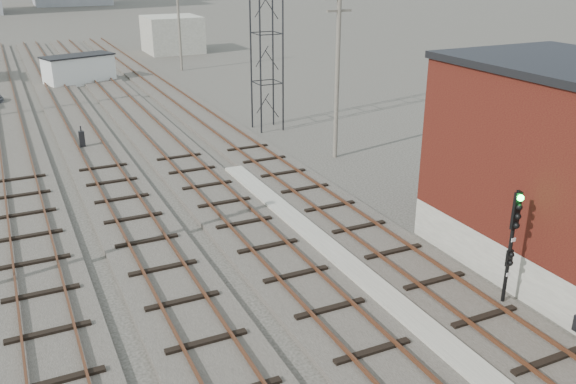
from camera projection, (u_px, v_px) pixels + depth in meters
ground at (110, 72)px, 58.05m from camera, size 320.00×320.00×0.00m
track_right at (204, 118)px, 41.34m from camera, size 3.20×90.00×0.39m
track_mid_right at (145, 125)px, 39.74m from camera, size 3.20×90.00×0.39m
track_mid_left at (81, 132)px, 38.14m from camera, size 3.20×90.00×0.39m
track_left at (12, 139)px, 36.54m from camera, size 3.20×90.00×0.39m
platform_curb at (388, 300)px, 19.50m from camera, size 0.90×28.00×0.26m
lattice_tower at (266, 7)px, 36.49m from camera, size 1.60×1.60×15.00m
utility_pole_right_a at (337, 70)px, 31.98m from camera, size 1.80×0.24×9.00m
utility_pole_right_b at (179, 19)px, 57.22m from camera, size 1.80×0.24×9.00m
shed_right at (172, 34)px, 69.33m from camera, size 6.00×6.00×4.00m
signal_mast at (512, 241)px, 18.53m from camera, size 0.40×0.41×3.96m
switch_stand at (82, 140)px, 34.73m from camera, size 0.31×0.31×1.31m
site_trailer at (79, 69)px, 52.47m from camera, size 6.35×4.20×2.47m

